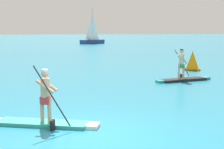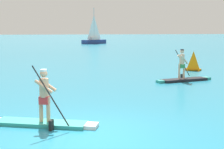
# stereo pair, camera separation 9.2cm
# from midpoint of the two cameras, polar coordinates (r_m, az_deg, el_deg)

# --- Properties ---
(ground) EXTENTS (440.00, 440.00, 0.00)m
(ground) POSITION_cam_midpoint_polar(r_m,az_deg,el_deg) (8.66, -3.60, -10.26)
(ground) COLOR teal
(paddleboarder_mid_center) EXTENTS (3.16, 1.79, 1.80)m
(paddleboarder_mid_center) POSITION_cam_midpoint_polar(r_m,az_deg,el_deg) (9.44, -11.86, -6.85)
(paddleboarder_mid_center) COLOR teal
(paddleboarder_mid_center) RESTS_ON ground
(paddleboarder_far_right) EXTENTS (3.31, 1.06, 1.71)m
(paddleboarder_far_right) POSITION_cam_midpoint_polar(r_m,az_deg,el_deg) (17.65, 12.65, -0.14)
(paddleboarder_far_right) COLOR black
(paddleboarder_far_right) RESTS_ON ground
(race_marker_buoy) EXTENTS (1.11, 1.11, 1.31)m
(race_marker_buoy) POSITION_cam_midpoint_polar(r_m,az_deg,el_deg) (22.59, 14.24, 2.18)
(race_marker_buoy) COLOR orange
(race_marker_buoy) RESTS_ON ground
(sailboat_right_horizon) EXTENTS (5.60, 4.49, 7.25)m
(sailboat_right_horizon) POSITION_cam_midpoint_polar(r_m,az_deg,el_deg) (66.51, -3.13, 6.14)
(sailboat_right_horizon) COLOR navy
(sailboat_right_horizon) RESTS_ON ground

